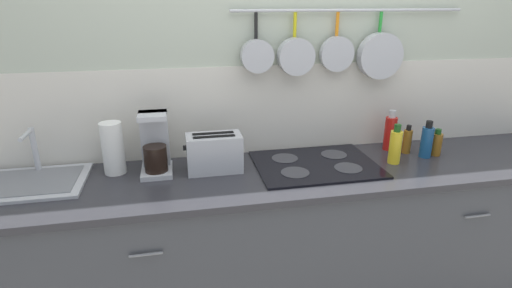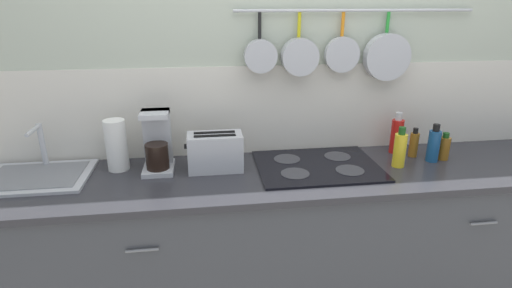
{
  "view_description": "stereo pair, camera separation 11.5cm",
  "coord_description": "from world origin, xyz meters",
  "px_view_note": "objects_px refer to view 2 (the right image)",
  "views": [
    {
      "loc": [
        -0.63,
        -1.79,
        1.74
      ],
      "look_at": [
        -0.27,
        0.0,
        1.08
      ],
      "focal_mm": 28.0,
      "sensor_mm": 36.0,
      "label": 1
    },
    {
      "loc": [
        -0.52,
        -1.81,
        1.74
      ],
      "look_at": [
        -0.27,
        0.0,
        1.08
      ],
      "focal_mm": 28.0,
      "sensor_mm": 36.0,
      "label": 2
    }
  ],
  "objects_px": {
    "paper_towel_roll": "(116,145)",
    "bottle_vinegar": "(414,144)",
    "bottle_sesame_oil": "(444,148)",
    "bottle_dish_soap": "(434,145)",
    "bottle_olive_oil": "(400,149)",
    "bottle_hot_sauce": "(397,135)",
    "toaster": "(215,152)",
    "coffee_maker": "(157,145)"
  },
  "relations": [
    {
      "from": "coffee_maker",
      "to": "paper_towel_roll",
      "type": "bearing_deg",
      "value": 174.36
    },
    {
      "from": "paper_towel_roll",
      "to": "bottle_dish_soap",
      "type": "bearing_deg",
      "value": -4.04
    },
    {
      "from": "toaster",
      "to": "bottle_sesame_oil",
      "type": "distance_m",
      "value": 1.24
    },
    {
      "from": "bottle_vinegar",
      "to": "bottle_dish_soap",
      "type": "xyz_separation_m",
      "value": [
        0.07,
        -0.08,
        0.02
      ]
    },
    {
      "from": "bottle_hot_sauce",
      "to": "bottle_sesame_oil",
      "type": "distance_m",
      "value": 0.25
    },
    {
      "from": "bottle_vinegar",
      "to": "bottle_sesame_oil",
      "type": "bearing_deg",
      "value": -23.84
    },
    {
      "from": "toaster",
      "to": "bottle_hot_sauce",
      "type": "height_order",
      "value": "bottle_hot_sauce"
    },
    {
      "from": "toaster",
      "to": "bottle_sesame_oil",
      "type": "relative_size",
      "value": 1.93
    },
    {
      "from": "bottle_olive_oil",
      "to": "bottle_hot_sauce",
      "type": "height_order",
      "value": "bottle_hot_sauce"
    },
    {
      "from": "bottle_olive_oil",
      "to": "coffee_maker",
      "type": "bearing_deg",
      "value": 173.35
    },
    {
      "from": "paper_towel_roll",
      "to": "bottle_sesame_oil",
      "type": "bearing_deg",
      "value": -3.34
    },
    {
      "from": "paper_towel_roll",
      "to": "bottle_olive_oil",
      "type": "bearing_deg",
      "value": -6.5
    },
    {
      "from": "bottle_hot_sauce",
      "to": "toaster",
      "type": "bearing_deg",
      "value": -174.23
    },
    {
      "from": "toaster",
      "to": "bottle_dish_soap",
      "type": "distance_m",
      "value": 1.17
    },
    {
      "from": "bottle_olive_oil",
      "to": "bottle_hot_sauce",
      "type": "xyz_separation_m",
      "value": [
        0.08,
        0.2,
        0.01
      ]
    },
    {
      "from": "bottle_hot_sauce",
      "to": "bottle_vinegar",
      "type": "xyz_separation_m",
      "value": [
        0.07,
        -0.07,
        -0.03
      ]
    },
    {
      "from": "bottle_olive_oil",
      "to": "paper_towel_roll",
      "type": "bearing_deg",
      "value": 173.5
    },
    {
      "from": "bottle_dish_soap",
      "to": "bottle_vinegar",
      "type": "bearing_deg",
      "value": 130.86
    },
    {
      "from": "bottle_hot_sauce",
      "to": "bottle_olive_oil",
      "type": "bearing_deg",
      "value": -111.43
    },
    {
      "from": "bottle_vinegar",
      "to": "bottle_dish_soap",
      "type": "distance_m",
      "value": 0.11
    },
    {
      "from": "bottle_olive_oil",
      "to": "bottle_dish_soap",
      "type": "distance_m",
      "value": 0.22
    },
    {
      "from": "bottle_vinegar",
      "to": "bottle_sesame_oil",
      "type": "xyz_separation_m",
      "value": [
        0.14,
        -0.06,
        -0.01
      ]
    },
    {
      "from": "bottle_hot_sauce",
      "to": "bottle_sesame_oil",
      "type": "height_order",
      "value": "bottle_hot_sauce"
    },
    {
      "from": "toaster",
      "to": "bottle_dish_soap",
      "type": "xyz_separation_m",
      "value": [
        1.17,
        -0.05,
        -0.0
      ]
    },
    {
      "from": "toaster",
      "to": "bottle_vinegar",
      "type": "bearing_deg",
      "value": 1.71
    },
    {
      "from": "paper_towel_roll",
      "to": "bottle_vinegar",
      "type": "distance_m",
      "value": 1.59
    },
    {
      "from": "bottle_olive_oil",
      "to": "bottle_sesame_oil",
      "type": "xyz_separation_m",
      "value": [
        0.29,
        0.06,
        -0.03
      ]
    },
    {
      "from": "coffee_maker",
      "to": "bottle_dish_soap",
      "type": "relative_size",
      "value": 1.48
    },
    {
      "from": "paper_towel_roll",
      "to": "toaster",
      "type": "bearing_deg",
      "value": -8.19
    },
    {
      "from": "bottle_olive_oil",
      "to": "bottle_hot_sauce",
      "type": "bearing_deg",
      "value": 68.57
    },
    {
      "from": "coffee_maker",
      "to": "bottle_olive_oil",
      "type": "distance_m",
      "value": 1.25
    },
    {
      "from": "paper_towel_roll",
      "to": "bottle_vinegar",
      "type": "bearing_deg",
      "value": -1.38
    },
    {
      "from": "paper_towel_roll",
      "to": "coffee_maker",
      "type": "height_order",
      "value": "coffee_maker"
    },
    {
      "from": "paper_towel_roll",
      "to": "toaster",
      "type": "distance_m",
      "value": 0.5
    },
    {
      "from": "toaster",
      "to": "bottle_olive_oil",
      "type": "bearing_deg",
      "value": -5.62
    },
    {
      "from": "toaster",
      "to": "bottle_dish_soap",
      "type": "bearing_deg",
      "value": -2.26
    },
    {
      "from": "bottle_hot_sauce",
      "to": "bottle_vinegar",
      "type": "distance_m",
      "value": 0.1
    },
    {
      "from": "bottle_vinegar",
      "to": "bottle_sesame_oil",
      "type": "height_order",
      "value": "bottle_vinegar"
    },
    {
      "from": "paper_towel_roll",
      "to": "bottle_sesame_oil",
      "type": "xyz_separation_m",
      "value": [
        1.73,
        -0.1,
        -0.06
      ]
    },
    {
      "from": "toaster",
      "to": "bottle_hot_sauce",
      "type": "xyz_separation_m",
      "value": [
        1.03,
        0.1,
        0.01
      ]
    },
    {
      "from": "toaster",
      "to": "bottle_vinegar",
      "type": "relative_size",
      "value": 1.78
    },
    {
      "from": "bottle_vinegar",
      "to": "bottle_dish_soap",
      "type": "bearing_deg",
      "value": -49.14
    }
  ]
}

